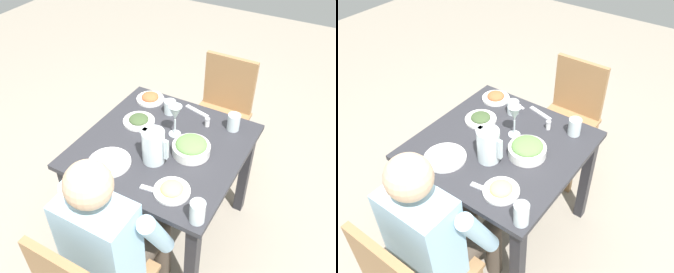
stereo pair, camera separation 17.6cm
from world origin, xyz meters
The scene contains 18 objects.
ground_plane centered at (0.00, 0.00, 0.00)m, with size 8.00×8.00×0.00m, color gray.
dining_table centered at (0.00, 0.00, 0.60)m, with size 0.88×0.88×0.72m.
chair_far centered at (0.05, 0.79, 0.49)m, with size 0.40×0.40×0.87m.
diner_near centered at (0.08, -0.58, 0.64)m, with size 0.48×0.53×1.16m.
water_pitcher centered at (0.02, -0.14, 0.82)m, with size 0.16×0.12×0.19m.
salad_bowl centered at (0.17, 0.01, 0.77)m, with size 0.21×0.21×0.09m.
plate_rice_curry centered at (-0.29, 0.34, 0.74)m, with size 0.18×0.18×0.05m.
plate_fries centered at (0.21, -0.28, 0.74)m, with size 0.18×0.18×0.05m.
plate_dolmas centered at (-0.23, 0.10, 0.74)m, with size 0.19×0.19×0.04m.
plate_yoghurt centered at (-0.17, -0.27, 0.74)m, with size 0.23×0.23×0.04m.
water_glass_by_pitcher centered at (0.39, -0.38, 0.78)m, with size 0.07×0.07×0.11m, color silver.
water_glass_near_left centered at (0.29, 0.32, 0.77)m, with size 0.07×0.07×0.10m, color silver.
water_glass_center centered at (-0.11, 0.28, 0.77)m, with size 0.07×0.07×0.09m, color silver.
wine_glass centered at (0.02, 0.11, 0.87)m, with size 0.08×0.08×0.20m.
salt_shaker centered at (0.15, 0.27, 0.75)m, with size 0.03×0.03×0.05m.
fork_near centered at (0.03, 0.37, 0.73)m, with size 0.17×0.03×0.01m, color silver.
knife_near centered at (-0.17, 0.37, 0.73)m, with size 0.18×0.02×0.01m, color silver.
fork_far centered at (0.15, -0.32, 0.73)m, with size 0.17×0.03×0.01m, color silver.
Camera 1 is at (0.77, -1.32, 2.05)m, focal length 38.85 mm.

